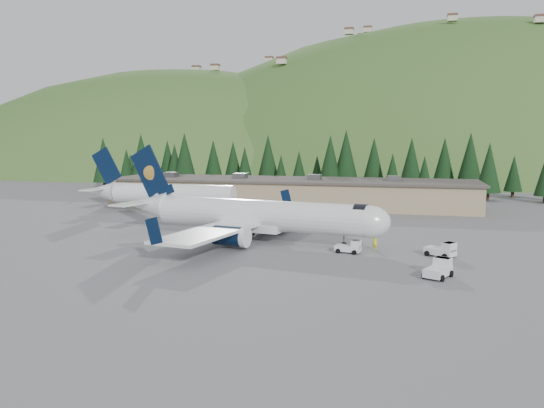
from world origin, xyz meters
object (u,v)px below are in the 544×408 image
(baggage_tug_a, at_px, (350,247))
(ramp_worker, at_px, (375,243))
(airliner, at_px, (252,215))
(second_airliner, at_px, (158,193))
(terminal_building, at_px, (289,192))
(baggage_tug_b, at_px, (443,250))
(baggage_tug_c, at_px, (439,269))

(baggage_tug_a, height_order, ramp_worker, ramp_worker)
(airliner, xyz_separation_m, ramp_worker, (15.27, -1.81, -2.39))
(second_airliner, relative_size, ramp_worker, 17.15)
(airliner, height_order, terminal_building, airliner)
(baggage_tug_a, distance_m, baggage_tug_b, 9.84)
(second_airliner, bearing_deg, ramp_worker, -31.11)
(baggage_tug_b, bearing_deg, baggage_tug_c, -61.72)
(airliner, bearing_deg, baggage_tug_a, -9.14)
(airliner, distance_m, baggage_tug_c, 25.44)
(airliner, distance_m, terminal_building, 38.04)
(baggage_tug_b, relative_size, terminal_building, 0.05)
(baggage_tug_a, xyz_separation_m, baggage_tug_b, (9.83, 0.45, 0.09))
(second_airliner, xyz_separation_m, ramp_worker, (39.16, -23.63, -2.52))
(airliner, height_order, ramp_worker, airliner)
(second_airliner, relative_size, baggage_tug_c, 7.73)
(baggage_tug_a, relative_size, terminal_building, 0.04)
(second_airliner, height_order, ramp_worker, second_airliner)
(baggage_tug_c, height_order, ramp_worker, baggage_tug_c)
(terminal_building, bearing_deg, airliner, -84.01)
(second_airliner, height_order, baggage_tug_b, second_airliner)
(baggage_tug_c, xyz_separation_m, terminal_building, (-25.79, 50.67, 1.86))
(ramp_worker, bearing_deg, baggage_tug_a, 46.03)
(baggage_tug_c, xyz_separation_m, ramp_worker, (-6.55, 11.04, 0.04))
(airliner, xyz_separation_m, terminal_building, (-3.97, 37.83, -0.57))
(airliner, distance_m, baggage_tug_a, 13.68)
(terminal_building, bearing_deg, baggage_tug_a, -68.35)
(second_airliner, bearing_deg, terminal_building, 38.78)
(baggage_tug_a, bearing_deg, terminal_building, 120.53)
(terminal_building, bearing_deg, second_airliner, -141.22)
(airliner, xyz_separation_m, baggage_tug_b, (22.58, -3.84, -2.44))
(baggage_tug_b, relative_size, baggage_tug_c, 0.98)
(baggage_tug_c, bearing_deg, airliner, 84.15)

